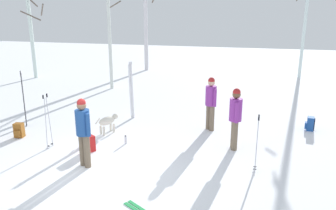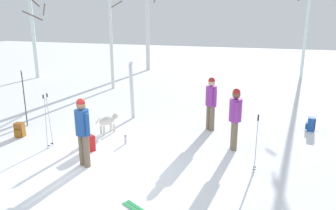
# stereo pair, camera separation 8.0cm
# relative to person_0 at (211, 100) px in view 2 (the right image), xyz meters

# --- Properties ---
(ground_plane) EXTENTS (60.00, 60.00, 0.00)m
(ground_plane) POSITION_rel_person_0_xyz_m (-1.85, -3.67, -0.98)
(ground_plane) COLOR white
(person_0) EXTENTS (0.40, 0.40, 1.72)m
(person_0) POSITION_rel_person_0_xyz_m (0.00, 0.00, 0.00)
(person_0) COLOR #72604C
(person_0) RESTS_ON ground_plane
(person_1) EXTENTS (0.48, 0.34, 1.72)m
(person_1) POSITION_rel_person_0_xyz_m (-2.52, -3.43, 0.00)
(person_1) COLOR #72604C
(person_1) RESTS_ON ground_plane
(person_2) EXTENTS (0.34, 0.51, 1.72)m
(person_2) POSITION_rel_person_0_xyz_m (0.88, -1.34, 0.00)
(person_2) COLOR #72604C
(person_2) RESTS_ON ground_plane
(dog) EXTENTS (0.46, 0.83, 0.57)m
(dog) POSITION_rel_person_0_xyz_m (-3.00, -1.18, -0.59)
(dog) COLOR beige
(dog) RESTS_ON ground_plane
(ski_pair_planted_0) EXTENTS (0.15, 0.13, 2.03)m
(ski_pair_planted_0) POSITION_rel_person_0_xyz_m (-2.87, 0.43, 0.03)
(ski_pair_planted_0) COLOR white
(ski_pair_planted_0) RESTS_ON ground_plane
(ski_pair_planted_1) EXTENTS (0.13, 0.19, 1.85)m
(ski_pair_planted_1) POSITION_rel_person_0_xyz_m (-5.95, -1.31, -0.06)
(ski_pair_planted_1) COLOR black
(ski_pair_planted_1) RESTS_ON ground_plane
(ski_poles_0) EXTENTS (0.07, 0.23, 1.39)m
(ski_poles_0) POSITION_rel_person_0_xyz_m (1.49, -2.54, -0.24)
(ski_poles_0) COLOR #B2B2BC
(ski_poles_0) RESTS_ON ground_plane
(ski_poles_1) EXTENTS (0.07, 0.27, 1.53)m
(ski_poles_1) POSITION_rel_person_0_xyz_m (-4.07, -2.68, -0.16)
(ski_poles_1) COLOR #B2B2BC
(ski_poles_1) RESTS_ON ground_plane
(backpack_0) EXTENTS (0.32, 0.34, 0.44)m
(backpack_0) POSITION_rel_person_0_xyz_m (-2.88, -2.59, -0.77)
(backpack_0) COLOR red
(backpack_0) RESTS_ON ground_plane
(backpack_1) EXTENTS (0.29, 0.31, 0.44)m
(backpack_1) POSITION_rel_person_0_xyz_m (-5.44, -2.26, -0.77)
(backpack_1) COLOR #99591E
(backpack_1) RESTS_ON ground_plane
(backpack_2) EXTENTS (0.30, 0.28, 0.44)m
(backpack_2) POSITION_rel_person_0_xyz_m (3.09, 0.84, -0.77)
(backpack_2) COLOR #1E4C99
(backpack_2) RESTS_ON ground_plane
(water_bottle_0) EXTENTS (0.06, 0.06, 0.25)m
(water_bottle_0) POSITION_rel_person_0_xyz_m (-2.14, -1.85, -0.86)
(water_bottle_0) COLOR silver
(water_bottle_0) RESTS_ON ground_plane
(birch_tree_0) EXTENTS (1.56, 1.75, 5.35)m
(birch_tree_0) POSITION_rel_person_0_xyz_m (-11.07, 5.93, 1.77)
(birch_tree_0) COLOR silver
(birch_tree_0) RESTS_ON ground_plane
(birch_tree_1) EXTENTS (1.57, 1.46, 7.64)m
(birch_tree_1) POSITION_rel_person_0_xyz_m (-5.81, 10.22, 2.75)
(birch_tree_1) COLOR silver
(birch_tree_1) RESTS_ON ground_plane
(birch_tree_2) EXTENTS (1.46, 1.44, 7.19)m
(birch_tree_2) POSITION_rel_person_0_xyz_m (-5.65, 4.62, 2.68)
(birch_tree_2) COLOR silver
(birch_tree_2) RESTS_ON ground_plane
(birch_tree_3) EXTENTS (1.25, 0.93, 7.47)m
(birch_tree_3) POSITION_rel_person_0_xyz_m (3.58, 10.28, 2.87)
(birch_tree_3) COLOR silver
(birch_tree_3) RESTS_ON ground_plane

